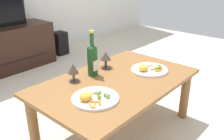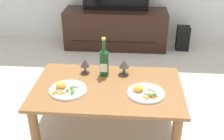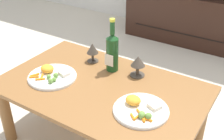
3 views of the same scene
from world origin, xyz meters
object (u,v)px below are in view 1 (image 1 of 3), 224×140
at_px(floor_speaker, 60,43).
at_px(dinner_plate_left, 94,98).
at_px(goblet_left, 73,70).
at_px(dining_table, 116,89).
at_px(dinner_plate_right, 149,69).
at_px(wine_bottle, 92,58).
at_px(goblet_right, 106,57).

xyz_separation_m(floor_speaker, dinner_plate_left, (-1.15, -1.85, 0.28)).
bearing_deg(dinner_plate_left, goblet_left, 72.83).
height_order(dining_table, dinner_plate_right, dinner_plate_right).
bearing_deg(dining_table, wine_bottle, 103.53).
relative_size(floor_speaker, dinner_plate_right, 1.15).
xyz_separation_m(wine_bottle, dinner_plate_left, (-0.25, -0.27, -0.12)).
bearing_deg(dinner_plate_left, dining_table, 14.95).
xyz_separation_m(dining_table, goblet_right, (0.12, 0.21, 0.16)).
bearing_deg(wine_bottle, goblet_right, 7.71).
xyz_separation_m(floor_speaker, wine_bottle, (-0.90, -1.58, 0.39)).
bearing_deg(goblet_left, dinner_plate_right, -30.34).
distance_m(goblet_left, dinner_plate_right, 0.58).
relative_size(goblet_left, dinner_plate_right, 0.46).
height_order(wine_bottle, goblet_left, wine_bottle).
relative_size(dining_table, wine_bottle, 3.49).
relative_size(floor_speaker, wine_bottle, 0.97).
xyz_separation_m(floor_speaker, goblet_left, (-1.06, -1.56, 0.35)).
distance_m(goblet_right, dinner_plate_left, 0.51).
bearing_deg(goblet_left, wine_bottle, -7.71).
xyz_separation_m(goblet_left, dinner_plate_right, (0.50, -0.29, -0.07)).
xyz_separation_m(goblet_left, goblet_right, (0.33, -0.00, 0.00)).
height_order(dining_table, wine_bottle, wine_bottle).
bearing_deg(dinner_plate_right, goblet_left, 149.66).
height_order(floor_speaker, dinner_plate_right, dinner_plate_right).
bearing_deg(dinner_plate_left, floor_speaker, 58.04).
bearing_deg(dinner_plate_right, wine_bottle, 141.18).
height_order(wine_bottle, dinner_plate_right, wine_bottle).
relative_size(goblet_right, dinner_plate_left, 0.45).
relative_size(dinner_plate_left, dinner_plate_right, 1.02).
bearing_deg(dinner_plate_right, dining_table, 164.29).
bearing_deg(goblet_right, floor_speaker, 64.69).
height_order(dinner_plate_left, dinner_plate_right, dinner_plate_left).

